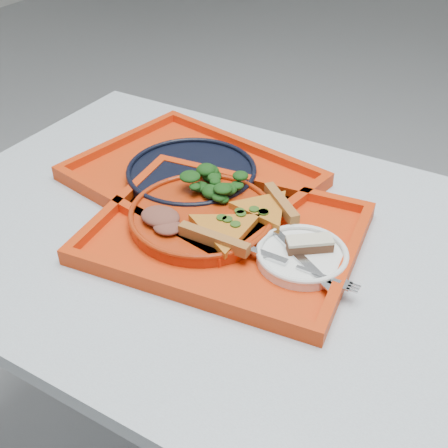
{
  "coord_description": "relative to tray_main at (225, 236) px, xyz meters",
  "views": [
    {
      "loc": [
        0.18,
        -0.69,
        1.36
      ],
      "look_at": [
        -0.22,
        -0.01,
        0.78
      ],
      "focal_mm": 45.0,
      "sensor_mm": 36.0,
      "label": 1
    }
  ],
  "objects": [
    {
      "name": "tray_far",
      "position": [
        -0.15,
        0.13,
        0.0
      ],
      "size": [
        0.5,
        0.42,
        0.01
      ],
      "primitive_type": "cube",
      "rotation": [
        0.0,
        0.0,
        -0.18
      ],
      "color": "red",
      "rests_on": "table"
    },
    {
      "name": "pizza_slice_b",
      "position": [
        0.04,
        0.07,
        0.03
      ],
      "size": [
        0.17,
        0.17,
        0.02
      ],
      "primitive_type": null,
      "rotation": [
        0.0,
        0.0,
        4.01
      ],
      "color": "#C68C20",
      "rests_on": "dinner_plate"
    },
    {
      "name": "table",
      "position": [
        0.21,
        0.01,
        -0.08
      ],
      "size": [
        1.6,
        0.8,
        0.75
      ],
      "color": "#9BA2AE",
      "rests_on": "ground"
    },
    {
      "name": "knife",
      "position": [
        0.15,
        -0.01,
        0.02
      ],
      "size": [
        0.17,
        0.11,
        0.01
      ],
      "primitive_type": "cube",
      "rotation": [
        0.0,
        0.0,
        -0.55
      ],
      "color": "silver",
      "rests_on": "side_plate"
    },
    {
      "name": "dinner_plate",
      "position": [
        -0.05,
        0.01,
        0.02
      ],
      "size": [
        0.26,
        0.26,
        0.02
      ],
      "primitive_type": "cylinder",
      "color": "#A1290A",
      "rests_on": "tray_main"
    },
    {
      "name": "side_plate",
      "position": [
        0.15,
        0.0,
        0.01
      ],
      "size": [
        0.15,
        0.15,
        0.01
      ],
      "primitive_type": "cylinder",
      "color": "white",
      "rests_on": "tray_main"
    },
    {
      "name": "fork",
      "position": [
        0.15,
        -0.04,
        0.02
      ],
      "size": [
        0.19,
        0.02,
        0.01
      ],
      "primitive_type": "cube",
      "rotation": [
        0.0,
        0.0,
        -0.0
      ],
      "color": "silver",
      "rests_on": "side_plate"
    },
    {
      "name": "tray_main",
      "position": [
        0.0,
        0.0,
        0.0
      ],
      "size": [
        0.49,
        0.4,
        0.01
      ],
      "primitive_type": "cube",
      "rotation": [
        0.0,
        0.0,
        0.11
      ],
      "color": "red",
      "rests_on": "table"
    },
    {
      "name": "meat_portion",
      "position": [
        -0.1,
        -0.05,
        0.03
      ],
      "size": [
        0.07,
        0.06,
        0.02
      ],
      "primitive_type": "ellipsoid",
      "color": "brown",
      "rests_on": "dinner_plate"
    },
    {
      "name": "pizza_slice_a",
      "position": [
        0.01,
        -0.02,
        0.03
      ],
      "size": [
        0.13,
        0.15,
        0.02
      ],
      "primitive_type": null,
      "rotation": [
        0.0,
        0.0,
        1.58
      ],
      "color": "#C68C20",
      "rests_on": "dinner_plate"
    },
    {
      "name": "dessert_bar",
      "position": [
        0.15,
        0.02,
        0.03
      ],
      "size": [
        0.08,
        0.07,
        0.02
      ],
      "rotation": [
        0.0,
        0.0,
        0.66
      ],
      "color": "#452417",
      "rests_on": "side_plate"
    },
    {
      "name": "navy_plate",
      "position": [
        -0.15,
        0.13,
        0.01
      ],
      "size": [
        0.26,
        0.26,
        0.02
      ],
      "primitive_type": "cylinder",
      "color": "black",
      "rests_on": "tray_far"
    },
    {
      "name": "salad_heap",
      "position": [
        -0.08,
        0.08,
        0.05
      ],
      "size": [
        0.1,
        0.08,
        0.05
      ],
      "primitive_type": "ellipsoid",
      "color": "black",
      "rests_on": "dinner_plate"
    }
  ]
}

